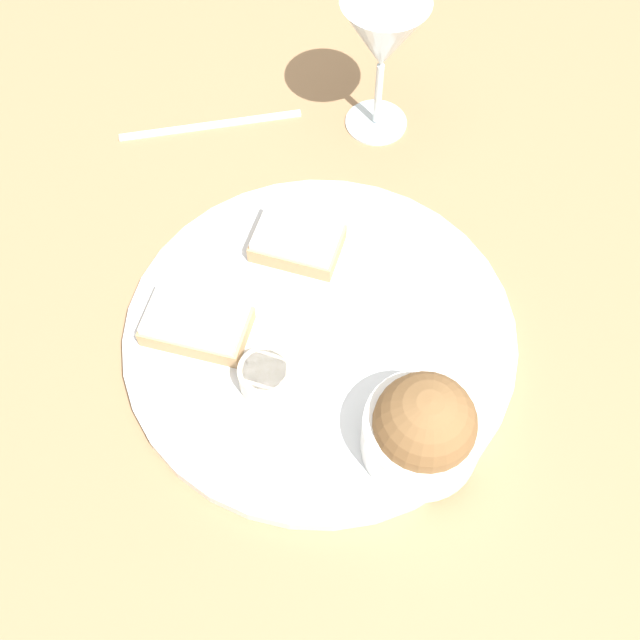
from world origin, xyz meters
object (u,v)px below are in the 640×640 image
at_px(cheese_toast_far, 297,241).
at_px(fork, 211,124).
at_px(cheese_toast_near, 196,324).
at_px(sauce_ramekin, 265,376).
at_px(salad_bowl, 423,429).
at_px(wine_glass, 383,39).

xyz_separation_m(cheese_toast_far, fork, (0.19, -0.07, -0.02)).
bearing_deg(cheese_toast_far, cheese_toast_near, 87.43).
height_order(sauce_ramekin, fork, sauce_ramekin).
bearing_deg(fork, salad_bowl, 159.76).
xyz_separation_m(sauce_ramekin, cheese_toast_far, (0.08, -0.12, -0.00)).
distance_m(wine_glass, fork, 0.21).
bearing_deg(cheese_toast_far, salad_bowl, 158.84).
height_order(cheese_toast_near, cheese_toast_far, same).
distance_m(sauce_ramekin, wine_glass, 0.35).
xyz_separation_m(cheese_toast_near, fork, (0.18, -0.19, -0.02)).
distance_m(sauce_ramekin, cheese_toast_near, 0.08).
xyz_separation_m(sauce_ramekin, fork, (0.26, -0.19, -0.03)).
bearing_deg(salad_bowl, cheese_toast_far, -21.16).
relative_size(cheese_toast_near, fork, 0.66).
bearing_deg(cheese_toast_far, sauce_ramekin, 121.56).
bearing_deg(wine_glass, fork, 43.10).
relative_size(salad_bowl, fork, 0.60).
relative_size(sauce_ramekin, fork, 0.29).
bearing_deg(sauce_ramekin, cheese_toast_far, -58.44).
height_order(salad_bowl, sauce_ramekin, salad_bowl).
height_order(salad_bowl, fork, salad_bowl).
relative_size(cheese_toast_far, fork, 0.60).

